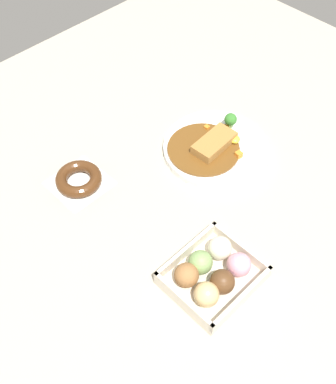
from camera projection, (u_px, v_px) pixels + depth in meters
name	position (u px, v px, depth m)	size (l,w,h in m)	color
ground_plane	(216.00, 185.00, 1.15)	(1.60, 1.60, 0.00)	#B2A893
curry_plate	(215.00, 147.00, 1.21)	(0.27, 0.27, 0.06)	white
donut_box	(213.00, 273.00, 0.96)	(0.18, 0.16, 0.06)	beige
chocolate_ring_donut	(79.00, 179.00, 1.14)	(0.13, 0.13, 0.03)	white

